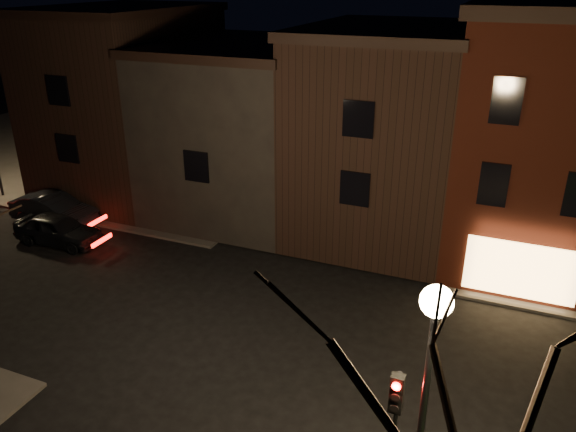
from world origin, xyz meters
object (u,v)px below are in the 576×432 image
object	(u,v)px
parked_car_b	(54,210)
traffic_signal	(394,425)
parked_car_a	(58,229)
bare_tree_right	(507,428)
street_lamp_near	(430,354)

from	to	relation	value
parked_car_b	traffic_signal	bearing A→B (deg)	-116.24
traffic_signal	parked_car_a	xyz separation A→B (m)	(-17.38, 8.36, -2.10)
bare_tree_right	parked_car_b	world-z (taller)	bare_tree_right
parked_car_a	parked_car_b	bearing A→B (deg)	44.56
traffic_signal	street_lamp_near	bearing A→B (deg)	-39.37
street_lamp_near	bare_tree_right	world-z (taller)	bare_tree_right
traffic_signal	parked_car_b	size ratio (longest dim) A/B	0.88
street_lamp_near	parked_car_b	xyz separation A→B (m)	(-19.76, 10.50, -4.42)
street_lamp_near	parked_car_a	size ratio (longest dim) A/B	1.55
traffic_signal	parked_car_a	world-z (taller)	traffic_signal
parked_car_b	bare_tree_right	bearing A→B (deg)	-120.35
street_lamp_near	parked_car_a	distance (m)	20.53
traffic_signal	parked_car_b	world-z (taller)	traffic_signal
street_lamp_near	traffic_signal	distance (m)	2.49
street_lamp_near	parked_car_b	distance (m)	22.81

